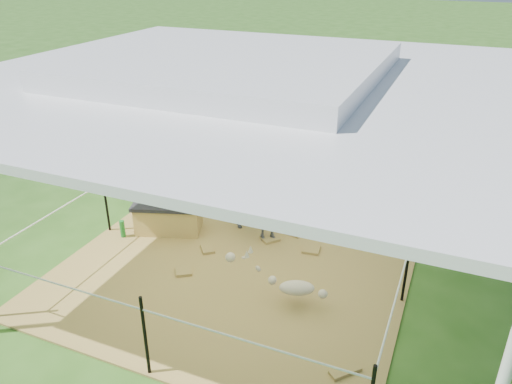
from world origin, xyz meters
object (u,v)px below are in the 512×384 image
at_px(foal, 297,286).
at_px(straw_bale, 169,218).
at_px(picnic_table_near, 424,104).
at_px(green_bottle, 122,229).
at_px(woman, 170,171).
at_px(pony, 251,206).
at_px(distant_person, 435,104).
at_px(trash_barrel, 497,126).

bearing_deg(foal, straw_bale, 138.36).
relative_size(straw_bale, picnic_table_near, 0.51).
bearing_deg(green_bottle, woman, 34.70).
bearing_deg(pony, straw_bale, 126.81).
xyz_separation_m(straw_bale, distant_person, (3.29, 6.92, 0.37)).
bearing_deg(woman, picnic_table_near, 140.34).
bearing_deg(trash_barrel, straw_bale, -126.67).
relative_size(green_bottle, foal, 0.26).
bearing_deg(distant_person, green_bottle, 51.21).
xyz_separation_m(straw_bale, pony, (1.24, 0.36, 0.28)).
xyz_separation_m(green_bottle, foal, (2.98, -0.52, 0.15)).
relative_size(straw_bale, woman, 0.83).
bearing_deg(picnic_table_near, woman, -107.58).
height_order(straw_bale, foal, foal).
distance_m(green_bottle, distant_person, 8.32).
relative_size(woman, foal, 1.14).
relative_size(trash_barrel, picnic_table_near, 0.44).
bearing_deg(distant_person, woman, 53.98).
bearing_deg(green_bottle, foal, -9.87).
bearing_deg(woman, distant_person, 136.28).
height_order(pony, foal, pony).
relative_size(pony, trash_barrel, 1.39).
distance_m(woman, picnic_table_near, 8.22).
relative_size(woman, trash_barrel, 1.39).
height_order(woman, trash_barrel, woman).
height_order(foal, picnic_table_near, picnic_table_near).
relative_size(green_bottle, pony, 0.23).
bearing_deg(woman, straw_bale, -108.97).
height_order(woman, distant_person, woman).
height_order(green_bottle, trash_barrel, trash_barrel).
bearing_deg(foal, distant_person, 63.86).
height_order(picnic_table_near, distant_person, distant_person).
xyz_separation_m(straw_bale, picnic_table_near, (2.99, 7.66, 0.15)).
height_order(pony, trash_barrel, pony).
relative_size(trash_barrel, distant_person, 0.69).
relative_size(green_bottle, distant_person, 0.22).
distance_m(pony, foal, 1.80).
bearing_deg(straw_bale, pony, 16.11).
bearing_deg(picnic_table_near, distant_person, -65.07).
height_order(pony, picnic_table_near, pony).
distance_m(straw_bale, pony, 1.32).
bearing_deg(green_bottle, pony, 24.29).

